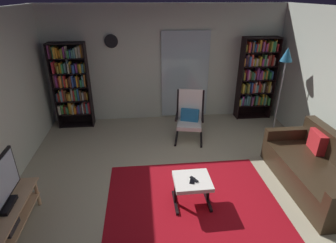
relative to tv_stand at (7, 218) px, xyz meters
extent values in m
plane|color=#B2A88A|center=(2.29, 0.56, -0.30)|extent=(7.02, 7.02, 0.00)
cube|color=silver|center=(2.29, 3.46, 1.00)|extent=(5.60, 0.06, 2.60)
cube|color=silver|center=(2.74, 3.40, 0.75)|extent=(1.10, 0.01, 2.00)
cube|color=maroon|center=(2.39, 0.29, -0.29)|extent=(2.51, 2.15, 0.01)
cube|color=tan|center=(0.00, 0.02, 0.14)|extent=(0.43, 1.15, 0.02)
cube|color=tan|center=(0.00, 0.02, -0.09)|extent=(0.39, 1.09, 0.02)
cylinder|color=tan|center=(0.16, 0.54, -0.08)|extent=(0.05, 0.05, 0.43)
cylinder|color=tan|center=(-0.16, 0.54, -0.08)|extent=(0.05, 0.05, 0.43)
cube|color=#28282D|center=(0.00, -0.11, -0.05)|extent=(0.26, 0.28, 0.07)
cube|color=black|center=(0.00, 0.02, 0.18)|extent=(0.20, 0.32, 0.05)
cube|color=black|center=(-0.17, 3.17, 0.64)|extent=(0.02, 0.30, 1.87)
cube|color=black|center=(0.57, 3.17, 0.64)|extent=(0.02, 0.30, 1.87)
cube|color=black|center=(0.20, 3.31, 0.64)|extent=(0.76, 0.02, 1.87)
cube|color=black|center=(0.20, 3.17, -0.28)|extent=(0.73, 0.28, 0.02)
cube|color=black|center=(0.20, 3.17, 0.02)|extent=(0.73, 0.28, 0.02)
cube|color=black|center=(0.20, 3.17, 0.33)|extent=(0.73, 0.28, 0.02)
cube|color=black|center=(0.20, 3.17, 0.64)|extent=(0.73, 0.28, 0.02)
cube|color=black|center=(0.20, 3.17, 0.95)|extent=(0.73, 0.28, 0.02)
cube|color=black|center=(0.20, 3.17, 1.27)|extent=(0.73, 0.28, 0.02)
cube|color=black|center=(0.20, 3.17, 1.56)|extent=(0.73, 0.28, 0.02)
cube|color=beige|center=(-0.13, 3.17, 0.13)|extent=(0.04, 0.23, 0.20)
cube|color=#438F3F|center=(-0.07, 3.18, 0.13)|extent=(0.04, 0.16, 0.21)
cube|color=red|center=(-0.03, 3.18, 0.11)|extent=(0.03, 0.16, 0.16)
cube|color=brown|center=(0.01, 3.16, 0.11)|extent=(0.03, 0.13, 0.17)
cube|color=#338A52|center=(0.04, 3.15, 0.10)|extent=(0.03, 0.16, 0.15)
cube|color=gold|center=(0.09, 3.18, 0.15)|extent=(0.03, 0.18, 0.26)
cube|color=gold|center=(0.13, 3.18, 0.15)|extent=(0.04, 0.23, 0.26)
cube|color=beige|center=(0.17, 3.16, 0.13)|extent=(0.02, 0.24, 0.21)
cube|color=orange|center=(0.21, 3.17, 0.10)|extent=(0.04, 0.22, 0.16)
cube|color=#8A328B|center=(0.26, 3.16, 0.10)|extent=(0.03, 0.13, 0.16)
cube|color=#3D59A5|center=(0.29, 3.17, 0.12)|extent=(0.03, 0.20, 0.19)
cube|color=brown|center=(0.33, 3.17, 0.12)|extent=(0.02, 0.17, 0.19)
cube|color=#3A5EA1|center=(0.36, 3.16, 0.12)|extent=(0.03, 0.10, 0.20)
cube|color=beige|center=(0.39, 3.18, 0.15)|extent=(0.02, 0.23, 0.24)
cube|color=red|center=(0.42, 3.18, 0.15)|extent=(0.02, 0.15, 0.26)
cube|color=teal|center=(0.47, 3.16, 0.13)|extent=(0.04, 0.16, 0.22)
cube|color=red|center=(0.52, 3.16, 0.15)|extent=(0.04, 0.21, 0.26)
cube|color=teal|center=(-0.13, 3.18, 0.42)|extent=(0.04, 0.20, 0.17)
cube|color=red|center=(-0.10, 3.17, 0.43)|extent=(0.02, 0.24, 0.18)
cube|color=gold|center=(-0.07, 3.16, 0.46)|extent=(0.02, 0.16, 0.25)
cube|color=#5A8799|center=(-0.03, 3.16, 0.46)|extent=(0.04, 0.23, 0.24)
cube|color=#D63E36|center=(0.00, 3.16, 0.47)|extent=(0.02, 0.19, 0.26)
cube|color=brown|center=(0.04, 3.18, 0.46)|extent=(0.03, 0.23, 0.24)
cube|color=orange|center=(0.09, 3.16, 0.42)|extent=(0.04, 0.15, 0.16)
cube|color=gold|center=(0.13, 3.18, 0.41)|extent=(0.04, 0.23, 0.16)
cube|color=#BDAFA0|center=(0.19, 3.18, 0.47)|extent=(0.04, 0.17, 0.26)
cube|color=red|center=(0.23, 3.18, 0.45)|extent=(0.03, 0.19, 0.23)
cube|color=#347840|center=(0.28, 3.17, 0.47)|extent=(0.04, 0.21, 0.27)
cube|color=#2D66B2|center=(0.32, 3.17, 0.47)|extent=(0.03, 0.17, 0.27)
cube|color=brown|center=(0.37, 3.16, 0.45)|extent=(0.03, 0.15, 0.24)
cube|color=beige|center=(0.41, 3.18, 0.42)|extent=(0.04, 0.16, 0.17)
cube|color=brown|center=(0.47, 3.18, 0.43)|extent=(0.04, 0.13, 0.19)
cube|color=gold|center=(0.51, 3.17, 0.41)|extent=(0.02, 0.15, 0.15)
cube|color=brown|center=(-0.13, 3.16, 0.78)|extent=(0.03, 0.11, 0.26)
cube|color=#933382|center=(-0.09, 3.16, 0.78)|extent=(0.04, 0.14, 0.26)
cube|color=red|center=(-0.04, 3.17, 0.76)|extent=(0.04, 0.14, 0.21)
cube|color=orange|center=(0.00, 3.17, 0.78)|extent=(0.04, 0.21, 0.26)
cube|color=teal|center=(0.04, 3.18, 0.77)|extent=(0.02, 0.14, 0.25)
cube|color=red|center=(0.08, 3.16, 0.78)|extent=(0.03, 0.15, 0.26)
cube|color=orange|center=(0.12, 3.17, 0.74)|extent=(0.04, 0.20, 0.18)
cube|color=brown|center=(0.16, 3.19, 0.75)|extent=(0.03, 0.13, 0.20)
cube|color=brown|center=(0.21, 3.15, 0.77)|extent=(0.03, 0.20, 0.24)
cube|color=#395AAF|center=(0.25, 3.16, 0.78)|extent=(0.02, 0.21, 0.26)
cube|color=#345FAF|center=(0.29, 3.19, 0.75)|extent=(0.04, 0.13, 0.20)
cube|color=orange|center=(0.34, 3.18, 0.77)|extent=(0.02, 0.24, 0.24)
cube|color=brown|center=(0.37, 3.15, 0.76)|extent=(0.03, 0.12, 0.21)
cube|color=#2E8B51|center=(0.42, 3.16, 0.73)|extent=(0.03, 0.22, 0.15)
cube|color=teal|center=(0.46, 3.15, 0.77)|extent=(0.04, 0.14, 0.24)
cube|color=orange|center=(0.51, 3.19, 0.78)|extent=(0.03, 0.23, 0.27)
cube|color=teal|center=(-0.13, 3.19, 1.09)|extent=(0.03, 0.13, 0.25)
cube|color=red|center=(-0.10, 3.15, 1.08)|extent=(0.03, 0.23, 0.24)
cube|color=gold|center=(-0.05, 3.19, 1.06)|extent=(0.04, 0.10, 0.20)
cube|color=#A49B39|center=(-0.01, 3.15, 1.04)|extent=(0.04, 0.17, 0.15)
cube|color=orange|center=(0.04, 3.17, 1.07)|extent=(0.04, 0.17, 0.21)
cube|color=#2E8D4E|center=(0.09, 3.16, 1.06)|extent=(0.03, 0.20, 0.19)
cube|color=slate|center=(0.14, 3.16, 1.06)|extent=(0.04, 0.14, 0.20)
cube|color=#5C8EA2|center=(0.18, 3.19, 1.09)|extent=(0.03, 0.12, 0.26)
cube|color=beige|center=(0.21, 3.17, 1.06)|extent=(0.02, 0.24, 0.20)
cube|color=gold|center=(0.24, 3.18, 1.08)|extent=(0.03, 0.13, 0.23)
cube|color=black|center=(0.28, 3.17, 1.05)|extent=(0.02, 0.24, 0.18)
cube|color=#2D56A8|center=(0.31, 3.15, 1.05)|extent=(0.04, 0.22, 0.17)
cube|color=#994298|center=(0.36, 3.16, 1.05)|extent=(0.04, 0.13, 0.18)
cube|color=#A79F27|center=(0.40, 3.18, 1.05)|extent=(0.04, 0.10, 0.17)
cube|color=gold|center=(0.45, 3.17, 1.05)|extent=(0.03, 0.22, 0.19)
cube|color=teal|center=(0.50, 3.19, 1.05)|extent=(0.04, 0.22, 0.18)
cube|color=#A99C3B|center=(0.53, 3.18, 1.06)|extent=(0.02, 0.18, 0.20)
cube|color=#A04385|center=(-0.14, 3.17, 1.40)|extent=(0.03, 0.20, 0.26)
cube|color=brown|center=(-0.10, 3.19, 1.40)|extent=(0.02, 0.17, 0.25)
cube|color=#38864F|center=(-0.06, 3.17, 1.39)|extent=(0.04, 0.17, 0.24)
cube|color=gold|center=(-0.02, 3.16, 1.39)|extent=(0.04, 0.23, 0.23)
cube|color=orange|center=(0.02, 3.16, 1.38)|extent=(0.04, 0.15, 0.21)
cube|color=orange|center=(0.07, 3.15, 1.36)|extent=(0.04, 0.13, 0.17)
cube|color=olive|center=(0.12, 3.17, 1.37)|extent=(0.04, 0.24, 0.19)
cube|color=#983991|center=(0.16, 3.15, 1.39)|extent=(0.02, 0.17, 0.22)
cube|color=beige|center=(0.20, 3.16, 1.39)|extent=(0.03, 0.11, 0.24)
cube|color=#2D8346|center=(0.24, 3.17, 1.35)|extent=(0.04, 0.22, 0.15)
cube|color=#3E65B2|center=(0.29, 3.18, 1.36)|extent=(0.02, 0.22, 0.17)
cube|color=#55A08E|center=(0.33, 3.18, 1.35)|extent=(0.03, 0.19, 0.15)
cube|color=#589CA4|center=(0.37, 3.16, 1.37)|extent=(0.03, 0.19, 0.20)
cube|color=beige|center=(0.42, 3.18, 1.38)|extent=(0.04, 0.22, 0.22)
cube|color=beige|center=(0.47, 3.16, 1.39)|extent=(0.04, 0.14, 0.24)
cube|color=orange|center=(0.50, 3.18, 1.40)|extent=(0.03, 0.14, 0.26)
cube|color=brown|center=(0.53, 3.17, 1.40)|extent=(0.03, 0.19, 0.26)
cube|color=black|center=(4.00, 3.23, 0.66)|extent=(0.02, 0.30, 1.91)
cube|color=black|center=(4.81, 3.23, 0.66)|extent=(0.02, 0.30, 1.91)
cube|color=black|center=(4.40, 3.37, 0.66)|extent=(0.82, 0.02, 1.91)
cube|color=black|center=(4.40, 3.23, -0.28)|extent=(0.79, 0.28, 0.02)
cube|color=black|center=(4.40, 3.23, 0.02)|extent=(0.79, 0.28, 0.02)
cube|color=black|center=(4.40, 3.23, 0.34)|extent=(0.79, 0.28, 0.02)
cube|color=black|center=(4.40, 3.23, 0.66)|extent=(0.79, 0.28, 0.02)
cube|color=black|center=(4.40, 3.23, 0.98)|extent=(0.79, 0.28, 0.02)
cube|color=black|center=(4.40, 3.23, 1.30)|extent=(0.79, 0.28, 0.02)
cube|color=black|center=(4.40, 3.23, 1.60)|extent=(0.79, 0.28, 0.02)
cube|color=gold|center=(4.04, 3.23, 0.11)|extent=(0.03, 0.23, 0.16)
cube|color=teal|center=(4.08, 3.24, 0.12)|extent=(0.04, 0.19, 0.18)
cube|color=#873A88|center=(4.12, 3.22, 0.15)|extent=(0.04, 0.14, 0.23)
cube|color=teal|center=(4.17, 3.23, 0.11)|extent=(0.04, 0.15, 0.16)
cube|color=teal|center=(4.23, 3.21, 0.15)|extent=(0.04, 0.12, 0.24)
cube|color=#5A9B93|center=(4.27, 3.22, 0.15)|extent=(0.02, 0.18, 0.23)
cube|color=#2E2A2A|center=(4.30, 3.22, 0.16)|extent=(0.04, 0.17, 0.25)
cube|color=#9F4793|center=(4.34, 3.21, 0.13)|extent=(0.02, 0.23, 0.21)
cube|color=orange|center=(4.37, 3.23, 0.11)|extent=(0.02, 0.17, 0.15)
cube|color=#89458B|center=(4.40, 3.24, 0.14)|extent=(0.02, 0.12, 0.22)
cube|color=#308947|center=(4.43, 3.22, 0.15)|extent=(0.02, 0.18, 0.24)
cube|color=teal|center=(4.47, 3.22, 0.15)|extent=(0.03, 0.13, 0.23)
cube|color=orange|center=(4.52, 3.23, 0.13)|extent=(0.04, 0.16, 0.20)
cube|color=#3E8A3B|center=(4.58, 3.22, 0.13)|extent=(0.04, 0.15, 0.19)
cube|color=gold|center=(4.62, 3.24, 0.16)|extent=(0.03, 0.17, 0.26)
cube|color=#589A9A|center=(4.66, 3.21, 0.12)|extent=(0.03, 0.21, 0.19)
cube|color=#9F9035|center=(4.68, 3.24, 0.16)|extent=(0.02, 0.17, 0.25)
cube|color=#A59136|center=(4.71, 3.24, 0.13)|extent=(0.02, 0.16, 0.19)
cube|color=#3E9041|center=(4.75, 3.21, 0.12)|extent=(0.04, 0.23, 0.18)
cube|color=#A1982A|center=(4.04, 3.22, 0.46)|extent=(0.04, 0.13, 0.21)
cube|color=gold|center=(4.09, 3.21, 0.46)|extent=(0.04, 0.18, 0.22)
cube|color=brown|center=(4.13, 3.22, 0.44)|extent=(0.04, 0.10, 0.19)
cube|color=#3D7B46|center=(4.16, 3.24, 0.44)|extent=(0.02, 0.15, 0.17)
cube|color=olive|center=(4.21, 3.23, 0.46)|extent=(0.04, 0.23, 0.23)
cube|color=#3562AB|center=(4.26, 3.24, 0.47)|extent=(0.04, 0.11, 0.23)
cube|color=#385AB5|center=(4.30, 3.21, 0.47)|extent=(0.03, 0.14, 0.24)
cube|color=#C83D2D|center=(4.34, 3.22, 0.46)|extent=(0.04, 0.19, 0.22)
cube|color=beige|center=(4.39, 3.22, 0.48)|extent=(0.04, 0.17, 0.26)
cube|color=teal|center=(4.43, 3.24, 0.44)|extent=(0.04, 0.20, 0.17)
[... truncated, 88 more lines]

